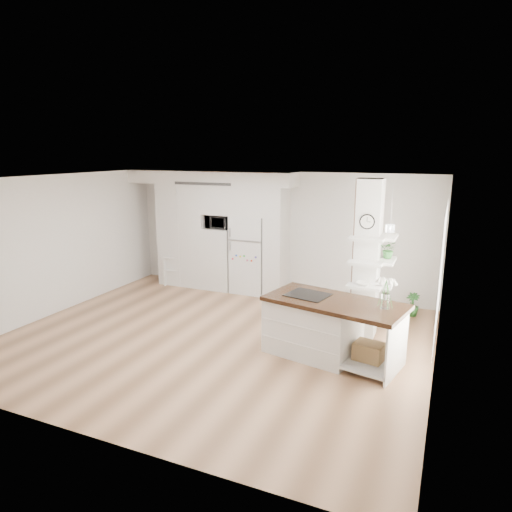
{
  "coord_description": "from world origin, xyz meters",
  "views": [
    {
      "loc": [
        3.54,
        -6.43,
        3.14
      ],
      "look_at": [
        0.38,
        0.9,
        1.29
      ],
      "focal_mm": 32.0,
      "sensor_mm": 36.0,
      "label": 1
    }
  ],
  "objects": [
    {
      "name": "bookshelf",
      "position": [
        -2.33,
        2.51,
        0.3
      ],
      "size": [
        0.65,
        0.48,
        0.69
      ],
      "rotation": [
        0.0,
        0.0,
        0.26
      ],
      "color": "silver",
      "rests_on": "floor"
    },
    {
      "name": "pendant_light",
      "position": [
        1.7,
        0.15,
        2.12
      ],
      "size": [
        0.12,
        0.12,
        0.1
      ],
      "primitive_type": "cylinder",
      "color": "white",
      "rests_on": "room"
    },
    {
      "name": "floor_plant_a",
      "position": [
        2.01,
        0.98,
        0.23
      ],
      "size": [
        0.28,
        0.24,
        0.45
      ],
      "primitive_type": "imported",
      "rotation": [
        0.0,
        0.0,
        -0.14
      ],
      "color": "#286528",
      "rests_on": "floor"
    },
    {
      "name": "kitchen_island",
      "position": [
        1.81,
        0.09,
        0.49
      ],
      "size": [
        2.24,
        1.4,
        1.51
      ],
      "rotation": [
        0.0,
        0.0,
        -0.21
      ],
      "color": "silver",
      "rests_on": "floor"
    },
    {
      "name": "shelf_plant",
      "position": [
        2.63,
        1.3,
        1.52
      ],
      "size": [
        0.27,
        0.23,
        0.3
      ],
      "primitive_type": "imported",
      "color": "#286528",
      "rests_on": "column"
    },
    {
      "name": "refrigerator",
      "position": [
        -0.53,
        2.68,
        0.88
      ],
      "size": [
        0.78,
        0.69,
        1.75
      ],
      "color": "white",
      "rests_on": "floor"
    },
    {
      "name": "column",
      "position": [
        2.38,
        1.13,
        1.35
      ],
      "size": [
        0.69,
        0.9,
        2.7
      ],
      "color": "silver",
      "rests_on": "floor"
    },
    {
      "name": "cabinet_wall",
      "position": [
        -1.45,
        2.67,
        1.51
      ],
      "size": [
        4.0,
        0.71,
        2.7
      ],
      "color": "silver",
      "rests_on": "floor"
    },
    {
      "name": "window",
      "position": [
        3.48,
        0.3,
        1.5
      ],
      "size": [
        0.0,
        2.4,
        2.4
      ],
      "primitive_type": "plane",
      "rotation": [
        1.57,
        0.0,
        -1.57
      ],
      "color": "white",
      "rests_on": "room"
    },
    {
      "name": "room",
      "position": [
        0.0,
        0.0,
        1.86
      ],
      "size": [
        7.04,
        6.04,
        2.72
      ],
      "color": "white",
      "rests_on": "ground"
    },
    {
      "name": "floor",
      "position": [
        0.0,
        0.0,
        0.0
      ],
      "size": [
        7.0,
        6.0,
        0.01
      ],
      "primitive_type": "cube",
      "color": "tan",
      "rests_on": "ground"
    },
    {
      "name": "floor_plant_b",
      "position": [
        3.0,
        2.5,
        0.23
      ],
      "size": [
        0.3,
        0.3,
        0.45
      ],
      "primitive_type": "imported",
      "rotation": [
        0.0,
        0.0,
        -0.21
      ],
      "color": "#286528",
      "rests_on": "floor"
    },
    {
      "name": "decor_bowl",
      "position": [
        2.3,
        0.9,
        1.0
      ],
      "size": [
        0.22,
        0.22,
        0.05
      ],
      "primitive_type": "imported",
      "color": "white",
      "rests_on": "column"
    },
    {
      "name": "microwave",
      "position": [
        -1.27,
        2.62,
        1.57
      ],
      "size": [
        0.54,
        0.37,
        0.3
      ],
      "primitive_type": "imported",
      "color": "#2D2D2D",
      "rests_on": "cabinet_wall"
    }
  ]
}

